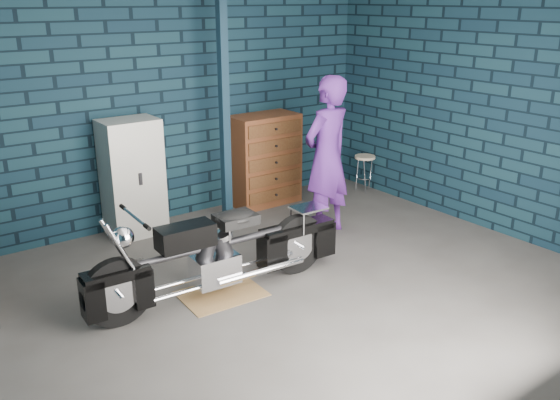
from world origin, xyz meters
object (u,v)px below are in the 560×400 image
Objects in this scene: motorcycle at (220,247)px; locker at (133,178)px; shop_stool at (364,174)px; person at (327,157)px; tool_chest at (265,160)px.

locker is at bearing 93.38° from motorcycle.
motorcycle is at bearing -155.87° from shop_stool.
motorcycle reaches higher than shop_stool.
person is at bearing -149.82° from shop_stool.
shop_stool is at bearing -17.28° from tool_chest.
motorcycle is 2.00m from person.
tool_chest is (0.03, 1.31, -0.33)m from person.
locker is 3.40m from shop_stool.
person is 3.50× the size of shop_stool.
shop_stool is (1.47, 0.86, -0.67)m from person.
locker reaches higher than motorcycle.
tool_chest is at bearing -100.65° from person.
locker is (-1.87, 1.31, -0.25)m from person.
motorcycle is 1.18× the size of person.
person reaches higher than tool_chest.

